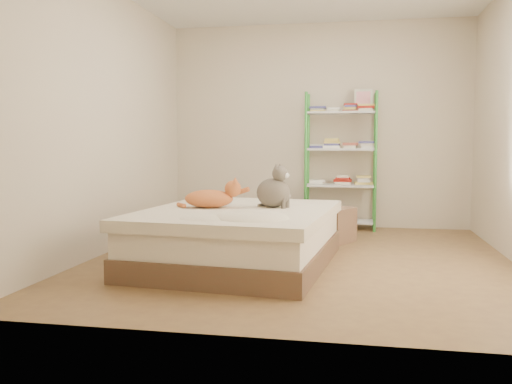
% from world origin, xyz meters
% --- Properties ---
extents(room, '(3.81, 4.21, 2.61)m').
position_xyz_m(room, '(0.00, 0.00, 1.30)').
color(room, olive).
rests_on(room, ground).
extents(bed, '(1.73, 2.08, 0.49)m').
position_xyz_m(bed, '(-0.51, -0.33, 0.25)').
color(bed, brown).
rests_on(bed, ground).
extents(orange_cat, '(0.55, 0.35, 0.21)m').
position_xyz_m(orange_cat, '(-0.79, -0.30, 0.60)').
color(orange_cat, '#D26E43').
rests_on(orange_cat, bed).
extents(grey_cat, '(0.40, 0.36, 0.38)m').
position_xyz_m(grey_cat, '(-0.23, -0.16, 0.68)').
color(grey_cat, gray).
rests_on(grey_cat, bed).
extents(shelf_unit, '(0.88, 0.36, 1.74)m').
position_xyz_m(shelf_unit, '(0.31, 1.88, 0.91)').
color(shelf_unit, green).
rests_on(shelf_unit, ground).
extents(cardboard_box, '(0.67, 0.70, 0.43)m').
position_xyz_m(cardboard_box, '(0.18, 0.98, 0.19)').
color(cardboard_box, '#8E7252').
rests_on(cardboard_box, ground).
extents(white_bin, '(0.37, 0.32, 0.41)m').
position_xyz_m(white_bin, '(-0.52, 1.85, 0.21)').
color(white_bin, beige).
rests_on(white_bin, ground).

